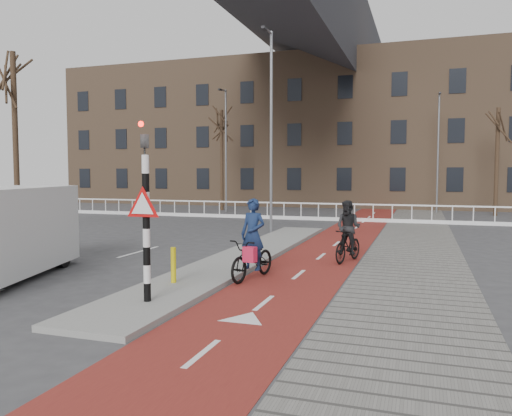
% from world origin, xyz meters
% --- Properties ---
extents(ground, '(120.00, 120.00, 0.00)m').
position_xyz_m(ground, '(0.00, 0.00, 0.00)').
color(ground, '#38383A').
rests_on(ground, ground).
extents(bike_lane, '(2.50, 60.00, 0.01)m').
position_xyz_m(bike_lane, '(1.50, 10.00, 0.01)').
color(bike_lane, maroon).
rests_on(bike_lane, ground).
extents(sidewalk, '(3.00, 60.00, 0.01)m').
position_xyz_m(sidewalk, '(4.30, 10.00, 0.01)').
color(sidewalk, slate).
rests_on(sidewalk, ground).
extents(curb_island, '(1.80, 16.00, 0.12)m').
position_xyz_m(curb_island, '(-0.70, 4.00, 0.06)').
color(curb_island, gray).
rests_on(curb_island, ground).
extents(traffic_signal, '(0.80, 0.80, 3.68)m').
position_xyz_m(traffic_signal, '(-0.60, -2.02, 1.99)').
color(traffic_signal, black).
rests_on(traffic_signal, curb_island).
extents(bollard, '(0.12, 0.12, 0.82)m').
position_xyz_m(bollard, '(-0.91, -0.33, 0.53)').
color(bollard, yellow).
rests_on(bollard, curb_island).
extents(cyclist_near, '(1.04, 2.03, 2.01)m').
position_xyz_m(cyclist_near, '(0.55, 1.08, 0.68)').
color(cyclist_near, black).
rests_on(cyclist_near, bike_lane).
extents(cyclist_far, '(0.93, 1.75, 1.83)m').
position_xyz_m(cyclist_far, '(2.45, 4.27, 0.77)').
color(cyclist_far, black).
rests_on(cyclist_far, bike_lane).
extents(railing, '(28.00, 0.10, 0.99)m').
position_xyz_m(railing, '(-5.00, 17.00, 0.31)').
color(railing, silver).
rests_on(railing, ground).
extents(townhouse_row, '(46.00, 10.00, 15.90)m').
position_xyz_m(townhouse_row, '(-3.00, 32.00, 7.81)').
color(townhouse_row, '#7F6047').
rests_on(townhouse_row, ground).
extents(tree_left, '(0.24, 0.24, 7.85)m').
position_xyz_m(tree_left, '(-12.27, 6.79, 3.92)').
color(tree_left, '#2E2114').
rests_on(tree_left, ground).
extents(tree_mid, '(0.24, 0.24, 7.11)m').
position_xyz_m(tree_mid, '(-9.13, 22.55, 3.55)').
color(tree_mid, '#2E2114').
rests_on(tree_mid, ground).
extents(tree_right, '(0.24, 0.24, 6.67)m').
position_xyz_m(tree_right, '(8.84, 23.56, 3.33)').
color(tree_right, '#2E2114').
rests_on(tree_right, ground).
extents(streetlight_near, '(0.12, 0.12, 8.61)m').
position_xyz_m(streetlight_near, '(-1.68, 10.03, 4.31)').
color(streetlight_near, slate).
rests_on(streetlight_near, ground).
extents(streetlight_left, '(0.12, 0.12, 8.33)m').
position_xyz_m(streetlight_left, '(-8.39, 21.53, 4.16)').
color(streetlight_left, slate).
rests_on(streetlight_left, ground).
extents(streetlight_right, '(0.12, 0.12, 7.88)m').
position_xyz_m(streetlight_right, '(5.42, 24.65, 3.94)').
color(streetlight_right, slate).
rests_on(streetlight_right, ground).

